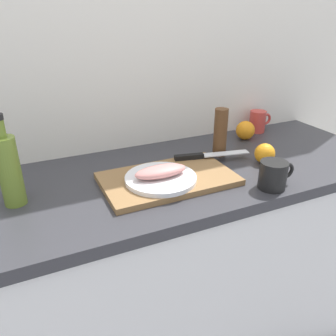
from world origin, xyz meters
The scene contains 12 objects.
back_wall centered at (0.00, 0.33, 1.25)m, with size 3.20×0.05×2.50m, color white.
kitchen_counter centered at (0.00, 0.00, 0.45)m, with size 2.00×0.60×0.90m.
cutting_board centered at (0.09, -0.06, 0.91)m, with size 0.44×0.26×0.02m, color olive.
white_plate centered at (0.06, -0.07, 0.93)m, with size 0.23×0.23×0.01m, color white.
fish_fillet centered at (0.06, -0.07, 0.95)m, with size 0.18×0.07×0.04m, color tan.
chef_knife centered at (0.28, 0.03, 0.93)m, with size 0.29×0.09×0.02m.
olive_oil_bottle centered at (-0.38, 0.01, 1.01)m, with size 0.06×0.06×0.27m.
coffee_mug_0 centered at (0.38, -0.24, 0.95)m, with size 0.13×0.09×0.09m.
coffee_mug_1 centered at (0.69, 0.24, 0.95)m, with size 0.11×0.07×0.10m.
orange_0 centered at (0.58, 0.18, 0.94)m, with size 0.08×0.08×0.08m, color orange.
orange_1 centered at (0.49, -0.07, 0.94)m, with size 0.08×0.08×0.08m, color orange.
pepper_mill centered at (0.37, 0.07, 0.99)m, with size 0.05×0.05×0.19m, color brown.
Camera 1 is at (-0.33, -0.98, 1.42)m, focal length 36.17 mm.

